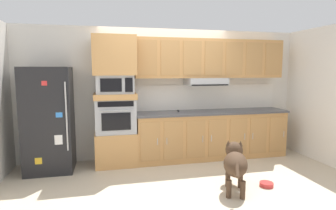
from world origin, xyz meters
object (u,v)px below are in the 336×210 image
object	(u,v)px
microwave	(115,84)
dog	(235,162)
built_in_oven	(115,115)
dog_food_bowl	(266,184)
screwdriver	(179,111)
refrigerator	(49,120)

from	to	relation	value
microwave	dog	xyz separation A→B (m)	(1.60, -1.51, -1.05)
built_in_oven	dog_food_bowl	world-z (taller)	built_in_oven
dog	built_in_oven	bearing A→B (deg)	69.77
dog	dog_food_bowl	size ratio (longest dim) A/B	4.83
dog	microwave	bearing A→B (deg)	69.76
microwave	dog	world-z (taller)	microwave
microwave	screwdriver	xyz separation A→B (m)	(1.20, 0.08, -0.53)
refrigerator	dog	world-z (taller)	refrigerator
refrigerator	dog_food_bowl	world-z (taller)	refrigerator
built_in_oven	microwave	size ratio (longest dim) A/B	1.09
built_in_oven	screwdriver	size ratio (longest dim) A/B	5.10
screwdriver	dog	world-z (taller)	screwdriver
refrigerator	dog	xyz separation A→B (m)	(2.71, -1.44, -0.47)
screwdriver	dog_food_bowl	bearing A→B (deg)	-60.17
refrigerator	screwdriver	bearing A→B (deg)	3.69
built_in_oven	dog_food_bowl	distance (m)	2.74
microwave	built_in_oven	bearing A→B (deg)	179.23
microwave	screwdriver	world-z (taller)	microwave
refrigerator	dog_food_bowl	xyz separation A→B (m)	(3.22, -1.44, -0.85)
dog	screwdriver	bearing A→B (deg)	37.15
screwdriver	dog	distance (m)	1.72
screwdriver	dog_food_bowl	xyz separation A→B (m)	(0.91, -1.59, -0.90)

